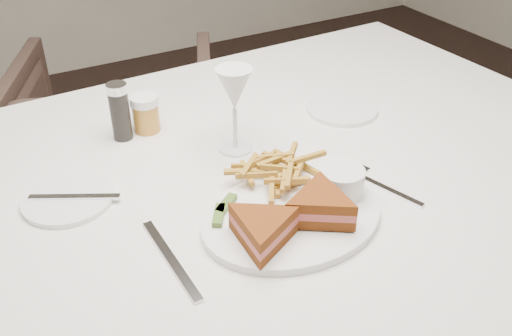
{
  "coord_description": "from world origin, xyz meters",
  "views": [
    {
      "loc": [
        -0.58,
        -0.72,
        1.36
      ],
      "look_at": [
        -0.17,
        0.02,
        0.8
      ],
      "focal_mm": 40.0,
      "sensor_mm": 36.0,
      "label": 1
    }
  ],
  "objects": [
    {
      "name": "table_setting",
      "position": [
        -0.16,
        0.01,
        0.79
      ],
      "size": [
        0.79,
        0.62,
        0.18
      ],
      "color": "white",
      "rests_on": "table"
    },
    {
      "name": "chair_far",
      "position": [
        -0.16,
        1.02,
        0.34
      ],
      "size": [
        0.86,
        0.84,
        0.69
      ],
      "primitive_type": "imported",
      "rotation": [
        0.0,
        0.0,
        2.72
      ],
      "color": "#45322A",
      "rests_on": "ground"
    },
    {
      "name": "table",
      "position": [
        -0.17,
        0.07,
        0.38
      ],
      "size": [
        1.64,
        1.12,
        0.75
      ],
      "primitive_type": "cube",
      "rotation": [
        0.0,
        0.0,
        0.03
      ],
      "color": "silver",
      "rests_on": "ground"
    }
  ]
}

